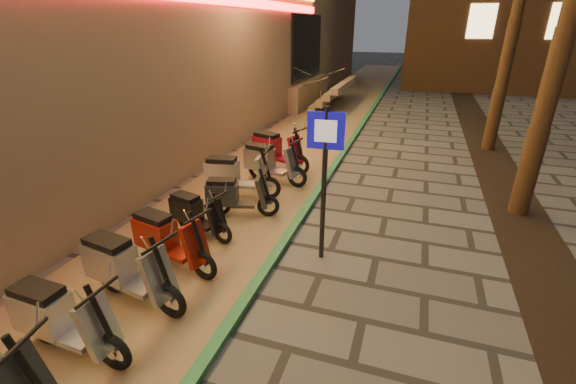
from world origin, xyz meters
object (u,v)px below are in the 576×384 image
(scooter_8, at_px, (195,213))
(pedestrian_sign, at_px, (325,165))
(scooter_11, at_px, (268,162))
(scooter_12, at_px, (275,149))
(scooter_6, at_px, (124,268))
(scooter_9, at_px, (233,195))
(scooter_5, at_px, (58,318))
(scooter_10, at_px, (234,175))
(scooter_7, at_px, (166,239))

(scooter_8, bearing_deg, pedestrian_sign, 13.59)
(pedestrian_sign, distance_m, scooter_11, 4.01)
(pedestrian_sign, distance_m, scooter_12, 4.93)
(scooter_6, distance_m, scooter_9, 3.06)
(pedestrian_sign, height_order, scooter_5, pedestrian_sign)
(scooter_10, bearing_deg, scooter_9, -74.10)
(scooter_5, height_order, scooter_7, scooter_7)
(scooter_8, height_order, scooter_11, scooter_11)
(scooter_5, xyz_separation_m, scooter_10, (-0.07, 5.07, 0.04))
(scooter_7, xyz_separation_m, scooter_11, (0.23, 4.19, 0.03))
(scooter_5, relative_size, scooter_6, 0.93)
(scooter_6, bearing_deg, scooter_9, 93.44)
(scooter_5, relative_size, scooter_12, 0.92)
(scooter_10, distance_m, scooter_12, 2.22)
(scooter_10, xyz_separation_m, scooter_12, (0.23, 2.20, 0.01))
(scooter_5, xyz_separation_m, scooter_11, (0.36, 6.26, 0.03))
(scooter_8, xyz_separation_m, scooter_11, (0.35, 3.09, 0.10))
(scooter_8, height_order, scooter_10, scooter_10)
(scooter_7, bearing_deg, scooter_6, -80.95)
(scooter_5, xyz_separation_m, scooter_6, (0.07, 1.10, 0.03))
(pedestrian_sign, xyz_separation_m, scooter_12, (-2.41, 4.13, -1.19))
(scooter_6, height_order, scooter_11, scooter_6)
(scooter_5, bearing_deg, scooter_7, 88.67)
(scooter_10, bearing_deg, scooter_6, -97.50)
(scooter_7, xyz_separation_m, scooter_8, (-0.13, 1.10, -0.07))
(scooter_9, bearing_deg, scooter_11, 74.44)
(scooter_6, bearing_deg, scooter_11, 95.89)
(scooter_8, bearing_deg, scooter_9, 83.37)
(pedestrian_sign, height_order, scooter_7, pedestrian_sign)
(scooter_7, relative_size, scooter_9, 1.09)
(scooter_6, distance_m, scooter_12, 6.18)
(scooter_6, bearing_deg, scooter_8, 101.00)
(scooter_7, height_order, scooter_11, scooter_11)
(scooter_6, height_order, scooter_10, scooter_10)
(pedestrian_sign, bearing_deg, scooter_10, 138.81)
(scooter_5, relative_size, scooter_8, 1.15)
(pedestrian_sign, relative_size, scooter_11, 1.51)
(pedestrian_sign, xyz_separation_m, scooter_6, (-2.50, -2.05, -1.20))
(scooter_12, bearing_deg, scooter_9, -69.36)
(scooter_9, bearing_deg, scooter_7, -112.69)
(scooter_11, bearing_deg, scooter_9, -79.64)
(scooter_5, bearing_deg, scooter_10, 92.99)
(scooter_6, bearing_deg, scooter_7, 95.86)
(scooter_9, bearing_deg, pedestrian_sign, -40.37)
(scooter_8, distance_m, scooter_12, 4.10)
(scooter_9, xyz_separation_m, scooter_12, (-0.21, 3.13, 0.09))
(scooter_10, bearing_deg, scooter_7, -95.80)
(scooter_7, height_order, scooter_10, scooter_10)
(scooter_5, distance_m, scooter_6, 1.10)
(scooter_12, bearing_deg, scooter_11, -62.26)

